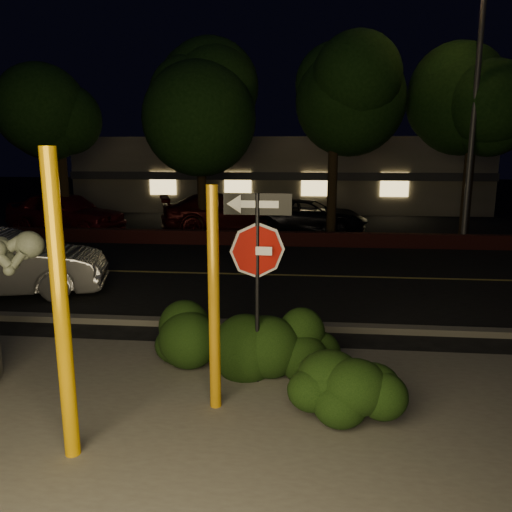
{
  "coord_description": "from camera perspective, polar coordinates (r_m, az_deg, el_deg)",
  "views": [
    {
      "loc": [
        1.51,
        -6.02,
        3.29
      ],
      "look_at": [
        0.73,
        1.93,
        1.6
      ],
      "focal_mm": 35.0,
      "sensor_mm": 36.0,
      "label": 1
    }
  ],
  "objects": [
    {
      "name": "parked_car_red",
      "position": [
        21.66,
        -20.94,
        4.68
      ],
      "size": [
        5.3,
        3.23,
        1.69
      ],
      "primitive_type": "imported",
      "rotation": [
        0.0,
        0.0,
        1.3
      ],
      "color": "maroon",
      "rests_on": "ground"
    },
    {
      "name": "yellow_pole_left",
      "position": [
        5.57,
        -21.37,
        -5.85
      ],
      "size": [
        0.17,
        0.17,
        3.34
      ],
      "primitive_type": "cylinder",
      "color": "#F4AB04",
      "rests_on": "ground"
    },
    {
      "name": "road",
      "position": [
        13.51,
        -0.96,
        -2.12
      ],
      "size": [
        80.0,
        8.0,
        0.01
      ],
      "primitive_type": "cube",
      "color": "black",
      "rests_on": "ground"
    },
    {
      "name": "curb",
      "position": [
        9.61,
        -3.78,
        -7.73
      ],
      "size": [
        80.0,
        0.25,
        0.12
      ],
      "primitive_type": "cube",
      "color": "#4C4944",
      "rests_on": "ground"
    },
    {
      "name": "hedge_right",
      "position": [
        7.65,
        2.97,
        -8.54
      ],
      "size": [
        2.06,
        1.41,
        1.23
      ],
      "primitive_type": "ellipsoid",
      "rotation": [
        0.0,
        0.0,
        -0.23
      ],
      "color": "black",
      "rests_on": "ground"
    },
    {
      "name": "streetlight",
      "position": [
        18.32,
        23.26,
        17.5
      ],
      "size": [
        1.36,
        0.39,
        9.01
      ],
      "rotation": [
        0.0,
        0.0,
        -0.04
      ],
      "color": "#4D4D52",
      "rests_on": "ground"
    },
    {
      "name": "tree_far_c",
      "position": [
        18.99,
        9.07,
        18.98
      ],
      "size": [
        4.8,
        4.8,
        7.84
      ],
      "color": "black",
      "rests_on": "ground"
    },
    {
      "name": "tree_far_b",
      "position": [
        19.83,
        -6.49,
        19.89
      ],
      "size": [
        5.2,
        5.2,
        8.41
      ],
      "color": "black",
      "rests_on": "ground"
    },
    {
      "name": "yellow_pole_right",
      "position": [
        6.28,
        -4.82,
        -5.15
      ],
      "size": [
        0.14,
        0.14,
        2.9
      ],
      "primitive_type": "cylinder",
      "color": "orange",
      "rests_on": "ground"
    },
    {
      "name": "brick_wall",
      "position": [
        17.65,
        0.63,
        2.03
      ],
      "size": [
        40.0,
        0.35,
        0.5
      ],
      "primitive_type": "cube",
      "color": "#4E1A19",
      "rests_on": "ground"
    },
    {
      "name": "signpost",
      "position": [
        6.83,
        0.15,
        0.57
      ],
      "size": [
        0.93,
        0.08,
        2.73
      ],
      "rotation": [
        0.0,
        0.0,
        -0.03
      ],
      "color": "black",
      "rests_on": "ground"
    },
    {
      "name": "hedge_far_right",
      "position": [
        6.36,
        10.34,
        -14.63
      ],
      "size": [
        1.53,
        1.2,
        0.93
      ],
      "primitive_type": "ellipsoid",
      "rotation": [
        0.0,
        0.0,
        -0.3
      ],
      "color": "black",
      "rests_on": "ground"
    },
    {
      "name": "building",
      "position": [
        31.07,
        2.88,
        9.56
      ],
      "size": [
        22.0,
        10.2,
        4.0
      ],
      "color": "#6D6957",
      "rests_on": "ground"
    },
    {
      "name": "silver_sedan",
      "position": [
        12.8,
        -27.18,
        -0.8
      ],
      "size": [
        4.86,
        2.77,
        1.52
      ],
      "primitive_type": "imported",
      "rotation": [
        0.0,
        0.0,
        1.84
      ],
      "color": "#BBBAC0",
      "rests_on": "ground"
    },
    {
      "name": "patio",
      "position": [
        6.18,
        -10.03,
        -20.3
      ],
      "size": [
        14.0,
        6.0,
        0.02
      ],
      "primitive_type": "cube",
      "color": "#4C4944",
      "rests_on": "ground"
    },
    {
      "name": "tree_far_a",
      "position": [
        21.36,
        -21.8,
        16.64
      ],
      "size": [
        4.6,
        4.6,
        7.43
      ],
      "color": "black",
      "rests_on": "ground"
    },
    {
      "name": "tree_far_d",
      "position": [
        20.34,
        23.82,
        16.98
      ],
      "size": [
        4.4,
        4.4,
        7.42
      ],
      "color": "black",
      "rests_on": "ground"
    },
    {
      "name": "hedge_center",
      "position": [
        7.79,
        -5.24,
        -8.57
      ],
      "size": [
        2.41,
        1.75,
        1.14
      ],
      "primitive_type": "ellipsoid",
      "rotation": [
        0.0,
        0.0,
        0.37
      ],
      "color": "black",
      "rests_on": "ground"
    },
    {
      "name": "parking_lot",
      "position": [
        23.3,
        1.86,
        3.84
      ],
      "size": [
        40.0,
        12.0,
        0.01
      ],
      "primitive_type": "cube",
      "color": "black",
      "rests_on": "ground"
    },
    {
      "name": "lane_marking",
      "position": [
        13.51,
        -0.96,
        -2.07
      ],
      "size": [
        80.0,
        0.12,
        0.0
      ],
      "primitive_type": "cube",
      "color": "#AF9B46",
      "rests_on": "road"
    },
    {
      "name": "ground",
      "position": [
        16.42,
        0.24,
        0.39
      ],
      "size": [
        90.0,
        90.0,
        0.0
      ],
      "primitive_type": "plane",
      "color": "black",
      "rests_on": "ground"
    },
    {
      "name": "parked_car_dark",
      "position": [
        20.69,
        6.08,
        4.58
      ],
      "size": [
        5.0,
        2.8,
        1.32
      ],
      "primitive_type": "imported",
      "rotation": [
        0.0,
        0.0,
        1.44
      ],
      "color": "black",
      "rests_on": "ground"
    },
    {
      "name": "parked_car_darkred",
      "position": [
        20.69,
        -3.32,
        4.98
      ],
      "size": [
        5.83,
        3.79,
        1.57
      ],
      "primitive_type": "imported",
      "rotation": [
        0.0,
        0.0,
        1.89
      ],
      "color": "#3C0B0C",
      "rests_on": "ground"
    }
  ]
}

